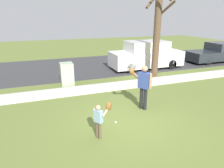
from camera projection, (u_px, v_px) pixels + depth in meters
ground_plane at (101, 89)px, 10.21m from camera, size 48.00×48.00×0.00m
sidewalk_strip at (100, 88)px, 10.29m from camera, size 36.00×1.20×0.06m
road_surface at (80, 66)px, 14.75m from camera, size 36.00×6.80×0.02m
person_adult at (143, 83)px, 7.66m from camera, size 0.88×0.55×1.76m
person_child at (101, 116)px, 5.91m from camera, size 0.59×0.34×1.12m
baseball at (115, 122)px, 6.91m from camera, size 0.07×0.07×0.07m
utility_cabinet at (67, 74)px, 10.70m from camera, size 0.65×0.69×1.18m
street_tree_near at (158, 23)px, 11.49m from camera, size 1.85×1.89×5.89m
parked_van_white at (146, 55)px, 14.04m from camera, size 5.00×1.95×1.88m
parked_pickup_dark at (217, 53)px, 16.28m from camera, size 5.20×1.95×1.48m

